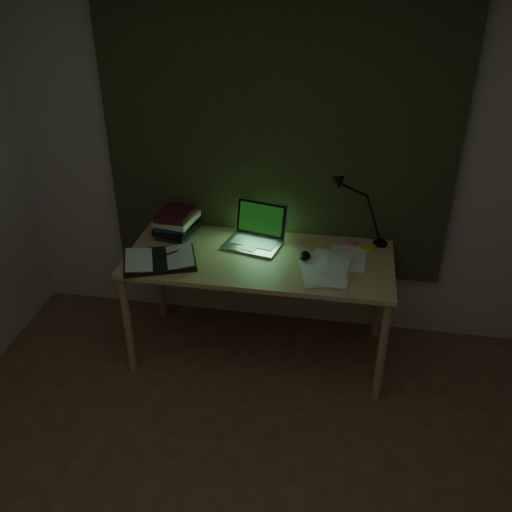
{
  "coord_description": "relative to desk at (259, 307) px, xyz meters",
  "views": [
    {
      "loc": [
        0.45,
        -1.42,
        2.5
      ],
      "look_at": [
        -0.04,
        1.44,
        0.82
      ],
      "focal_mm": 40.0,
      "sensor_mm": 36.0,
      "label": 1
    }
  ],
  "objects": [
    {
      "name": "sticky_pink",
      "position": [
        0.55,
        0.26,
        0.38
      ],
      "size": [
        0.09,
        0.09,
        0.01
      ],
      "primitive_type": "cube",
      "rotation": [
        0.0,
        0.0,
        -0.42
      ],
      "color": "#FD628E",
      "rests_on": "desk"
    },
    {
      "name": "mouse",
      "position": [
        0.28,
        0.03,
        0.39
      ],
      "size": [
        0.07,
        0.11,
        0.04
      ],
      "primitive_type": "ellipsoid",
      "rotation": [
        0.0,
        0.0,
        -0.06
      ],
      "color": "black",
      "rests_on": "desk"
    },
    {
      "name": "loose_papers",
      "position": [
        0.42,
        -0.02,
        0.38
      ],
      "size": [
        0.42,
        0.44,
        0.02
      ],
      "primitive_type": null,
      "rotation": [
        0.0,
        0.0,
        0.2
      ],
      "color": "white",
      "rests_on": "desk"
    },
    {
      "name": "curtain",
      "position": [
        0.04,
        0.4,
        1.08
      ],
      "size": [
        2.2,
        0.06,
        2.0
      ],
      "primitive_type": "cube",
      "color": "#2C3219",
      "rests_on": "wall_back"
    },
    {
      "name": "wall_back",
      "position": [
        0.04,
        0.44,
        0.88
      ],
      "size": [
        3.5,
        0.0,
        2.5
      ],
      "primitive_type": "cube",
      "color": "beige",
      "rests_on": "ground"
    },
    {
      "name": "laptop",
      "position": [
        -0.06,
        0.13,
        0.5
      ],
      "size": [
        0.42,
        0.45,
        0.25
      ],
      "primitive_type": null,
      "rotation": [
        0.0,
        0.0,
        -0.23
      ],
      "color": "silver",
      "rests_on": "desk"
    },
    {
      "name": "open_textbook",
      "position": [
        -0.58,
        -0.16,
        0.39
      ],
      "size": [
        0.5,
        0.43,
        0.04
      ],
      "primitive_type": null,
      "rotation": [
        0.0,
        0.0,
        0.36
      ],
      "color": "silver",
      "rests_on": "desk"
    },
    {
      "name": "sticky_yellow",
      "position": [
        0.66,
        0.21,
        0.38
      ],
      "size": [
        0.09,
        0.09,
        0.02
      ],
      "primitive_type": "cube",
      "rotation": [
        0.0,
        0.0,
        -0.22
      ],
      "color": "gold",
      "rests_on": "desk"
    },
    {
      "name": "desk",
      "position": [
        0.0,
        0.0,
        0.0
      ],
      "size": [
        1.63,
        0.71,
        0.74
      ],
      "primitive_type": null,
      "color": "#DCBC76",
      "rests_on": "floor"
    },
    {
      "name": "desk_lamp",
      "position": [
        0.73,
        0.29,
        0.61
      ],
      "size": [
        0.35,
        0.29,
        0.48
      ],
      "primitive_type": null,
      "rotation": [
        0.0,
        0.0,
        -0.16
      ],
      "color": "black",
      "rests_on": "desk"
    },
    {
      "name": "book_stack",
      "position": [
        -0.58,
        0.2,
        0.46
      ],
      "size": [
        0.26,
        0.3,
        0.18
      ],
      "primitive_type": null,
      "rotation": [
        0.0,
        0.0,
        -0.16
      ],
      "color": "silver",
      "rests_on": "desk"
    }
  ]
}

